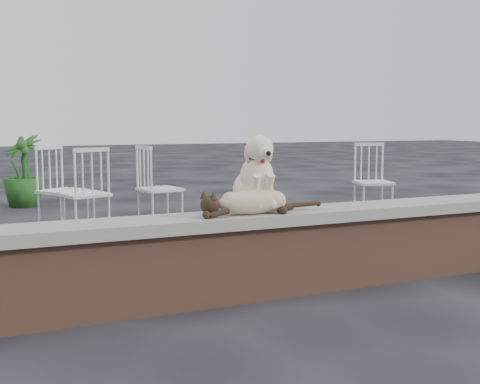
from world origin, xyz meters
name	(u,v)px	position (x,y,z in m)	size (l,w,h in m)	color
ground	(227,299)	(0.00, 0.00, 0.00)	(60.00, 60.00, 0.00)	black
brick_wall	(226,263)	(0.00, 0.00, 0.25)	(6.00, 0.30, 0.50)	brown
capstone	(226,220)	(0.00, 0.00, 0.54)	(6.20, 0.40, 0.08)	slate
dog	(253,172)	(0.24, 0.09, 0.85)	(0.35, 0.46, 0.53)	beige
cat	(252,201)	(0.16, -0.06, 0.67)	(1.08, 0.26, 0.18)	tan
chair_a	(63,189)	(-0.65, 3.03, 0.47)	(0.56, 0.56, 0.94)	white
chair_e	(160,188)	(0.37, 2.78, 0.47)	(0.56, 0.56, 0.94)	white
chair_c	(85,193)	(-0.48, 2.61, 0.47)	(0.56, 0.56, 0.94)	white
chair_d	(373,181)	(3.01, 2.42, 0.47)	(0.56, 0.56, 0.94)	white
potted_plant_b	(23,171)	(-0.88, 5.35, 0.51)	(0.57, 0.57, 1.03)	#134214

